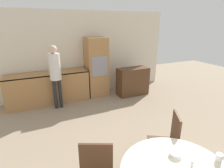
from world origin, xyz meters
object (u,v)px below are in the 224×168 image
object	(u,v)px
cup	(219,157)
person_standing	(55,70)
oven_unit	(96,67)
chair_far_right	(168,140)
sideboard	(133,81)
bowl_near	(176,154)

from	to	relation	value
cup	person_standing	bearing A→B (deg)	108.51
oven_unit	chair_far_right	world-z (taller)	oven_unit
person_standing	chair_far_right	bearing A→B (deg)	-67.58
sideboard	cup	size ratio (longest dim) A/B	11.25
oven_unit	person_standing	size ratio (longest dim) A/B	1.07
oven_unit	chair_far_right	distance (m)	3.46
oven_unit	person_standing	xyz separation A→B (m)	(-1.31, -0.49, 0.16)
oven_unit	cup	distance (m)	4.19
chair_far_right	cup	bearing A→B (deg)	31.78
sideboard	chair_far_right	xyz separation A→B (m)	(-1.14, -2.94, 0.10)
sideboard	cup	bearing A→B (deg)	-106.93
person_standing	cup	world-z (taller)	person_standing
person_standing	sideboard	bearing A→B (deg)	-0.02
sideboard	chair_far_right	bearing A→B (deg)	-111.25
chair_far_right	person_standing	distance (m)	3.23
oven_unit	person_standing	bearing A→B (deg)	-159.35
chair_far_right	bowl_near	xyz separation A→B (m)	(-0.35, -0.49, 0.25)
sideboard	person_standing	size ratio (longest dim) A/B	0.58
oven_unit	bowl_near	bearing A→B (deg)	-96.47
chair_far_right	sideboard	bearing A→B (deg)	-171.10
cup	sideboard	bearing A→B (deg)	73.07
sideboard	bowl_near	size ratio (longest dim) A/B	7.08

